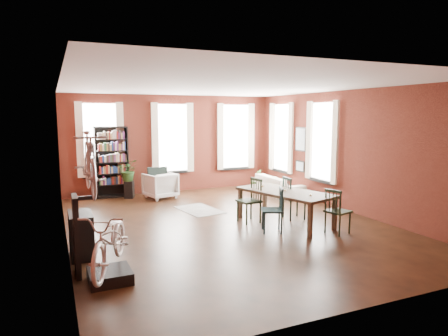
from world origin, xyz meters
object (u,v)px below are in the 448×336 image
dining_table (285,207)px  dining_chair_b (249,201)px  bike_trainer (110,276)px  console_table (81,235)px  dining_chair_a (272,210)px  dining_chair_d (294,198)px  bookshelf (112,162)px  plant_stand (129,190)px  cream_sofa (278,182)px  white_armchair (160,184)px  bicycle_floor (109,212)px  dining_chair_c (338,211)px

dining_table → dining_chair_b: (-0.72, 0.46, 0.13)m
bike_trainer → console_table: bearing=103.0°
dining_chair_a → dining_chair_b: size_ratio=0.94×
dining_chair_d → console_table: 5.07m
bookshelf → plant_stand: (0.44, -0.38, -0.84)m
bookshelf → dining_chair_a: bearing=-63.1°
bookshelf → cream_sofa: (4.95, -1.70, -0.69)m
white_armchair → bicycle_floor: bicycle_floor is taller
dining_chair_d → bicycle_floor: bearing=118.8°
dining_table → dining_chair_c: dining_chair_c is taller
bicycle_floor → plant_stand: bearing=99.0°
white_armchair → cream_sofa: bearing=149.9°
dining_table → console_table: size_ratio=2.88×
dining_chair_a → bicycle_floor: bicycle_floor is taller
dining_table → white_armchair: white_armchair is taller
cream_sofa → bicycle_floor: (-5.88, -4.85, 0.68)m
dining_chair_c → dining_chair_d: dining_chair_d is taller
dining_chair_d → white_armchair: dining_chair_d is taller
plant_stand → bicycle_floor: bearing=-102.6°
console_table → plant_stand: (1.72, 4.82, -0.14)m
dining_chair_c → console_table: bearing=66.5°
dining_chair_d → console_table: dining_chair_d is taller
dining_table → bike_trainer: (-4.25, -1.76, -0.30)m
bookshelf → bike_trainer: 6.71m
plant_stand → dining_table: bearing=-57.3°
dining_table → dining_chair_b: size_ratio=2.21×
dining_chair_a → cream_sofa: size_ratio=0.47×
plant_stand → bike_trainer: bearing=-102.8°
dining_chair_d → bookshelf: bearing=44.8°
dining_chair_a → white_armchair: (-1.35, 4.49, -0.06)m
dining_chair_a → bookshelf: bearing=-129.5°
dining_table → bicycle_floor: size_ratio=1.27×
cream_sofa → dining_chair_c: bearing=166.3°
dining_chair_c → console_table: (-5.20, 0.71, -0.09)m
dining_chair_b → cream_sofa: 3.56m
cream_sofa → dining_chair_d: bearing=156.5°
dining_chair_c → bike_trainer: size_ratio=1.55×
dining_table → dining_chair_a: 0.77m
bookshelf → cream_sofa: bookshelf is taller
dining_chair_a → bike_trainer: size_ratio=1.56×
cream_sofa → bicycle_floor: bicycle_floor is taller
white_armchair → bicycle_floor: bearing=53.0°
dining_chair_a → dining_chair_c: (1.26, -0.65, -0.00)m
bookshelf → bike_trainer: bookshelf is taller
dining_table → bike_trainer: 4.61m
white_armchair → console_table: size_ratio=1.09×
plant_stand → console_table: bearing=-109.6°
dining_table → bookshelf: 5.86m
dining_chair_c → bicycle_floor: size_ratio=0.54×
dining_chair_b → bookshelf: (-2.57, 4.34, 0.58)m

